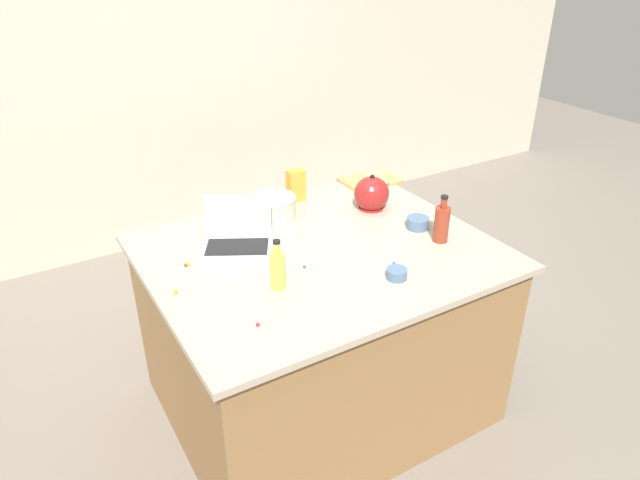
% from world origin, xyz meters
% --- Properties ---
extents(ground_plane, '(12.00, 12.00, 0.00)m').
position_xyz_m(ground_plane, '(0.00, 0.00, 0.00)').
color(ground_plane, slate).
extents(wall_back, '(8.00, 0.10, 2.60)m').
position_xyz_m(wall_back, '(0.00, 2.19, 1.30)').
color(wall_back, beige).
rests_on(wall_back, ground).
extents(island_counter, '(1.51, 1.24, 0.90)m').
position_xyz_m(island_counter, '(0.00, 0.00, 0.45)').
color(island_counter, olive).
rests_on(island_counter, ground).
extents(laptop, '(0.38, 0.35, 0.22)m').
position_xyz_m(laptop, '(-0.30, 0.23, 0.95)').
color(laptop, '#B7B7BC').
rests_on(laptop, island_counter).
extents(mixing_bowl_large, '(0.24, 0.24, 0.11)m').
position_xyz_m(mixing_bowl_large, '(-0.03, 0.42, 0.96)').
color(mixing_bowl_large, beige).
rests_on(mixing_bowl_large, island_counter).
extents(bottle_oil, '(0.06, 0.06, 0.21)m').
position_xyz_m(bottle_oil, '(-0.30, -0.18, 0.99)').
color(bottle_oil, '#DBC64C').
rests_on(bottle_oil, island_counter).
extents(bottle_soy, '(0.07, 0.07, 0.23)m').
position_xyz_m(bottle_soy, '(0.52, -0.21, 0.99)').
color(bottle_soy, maroon).
rests_on(bottle_soy, island_counter).
extents(kettle, '(0.21, 0.18, 0.20)m').
position_xyz_m(kettle, '(0.45, 0.24, 0.98)').
color(kettle, maroon).
rests_on(kettle, island_counter).
extents(cutting_board, '(0.31, 0.23, 0.02)m').
position_xyz_m(cutting_board, '(0.65, 0.53, 0.91)').
color(cutting_board, tan).
rests_on(cutting_board, island_counter).
extents(butter_stick_left, '(0.11, 0.04, 0.04)m').
position_xyz_m(butter_stick_left, '(0.68, 0.53, 0.94)').
color(butter_stick_left, '#F4E58C').
rests_on(butter_stick_left, cutting_board).
extents(ramekin_small, '(0.09, 0.09, 0.04)m').
position_xyz_m(ramekin_small, '(0.15, -0.37, 0.92)').
color(ramekin_small, slate).
rests_on(ramekin_small, island_counter).
extents(ramekin_medium, '(0.11, 0.11, 0.05)m').
position_xyz_m(ramekin_medium, '(0.51, -0.05, 0.93)').
color(ramekin_medium, slate).
rests_on(ramekin_medium, island_counter).
extents(candy_bag, '(0.09, 0.06, 0.17)m').
position_xyz_m(candy_bag, '(0.17, 0.53, 0.99)').
color(candy_bag, gold).
rests_on(candy_bag, island_counter).
extents(candy_0, '(0.02, 0.02, 0.02)m').
position_xyz_m(candy_0, '(0.20, -0.32, 0.91)').
color(candy_0, red).
rests_on(candy_0, island_counter).
extents(candy_1, '(0.01, 0.01, 0.01)m').
position_xyz_m(candy_1, '(-0.32, 0.34, 0.91)').
color(candy_1, '#CC3399').
rests_on(candy_1, island_counter).
extents(candy_2, '(0.02, 0.02, 0.02)m').
position_xyz_m(candy_2, '(-0.48, -0.37, 0.91)').
color(candy_2, red).
rests_on(candy_2, island_counter).
extents(candy_3, '(0.01, 0.01, 0.01)m').
position_xyz_m(candy_3, '(-0.57, 0.17, 0.91)').
color(candy_3, red).
rests_on(candy_3, island_counter).
extents(candy_4, '(0.02, 0.02, 0.02)m').
position_xyz_m(candy_4, '(-0.67, -0.01, 0.91)').
color(candy_4, yellow).
rests_on(candy_4, island_counter).
extents(candy_5, '(0.01, 0.01, 0.01)m').
position_xyz_m(candy_5, '(0.21, -0.27, 0.91)').
color(candy_5, blue).
rests_on(candy_5, island_counter).
extents(candy_6, '(0.01, 0.01, 0.01)m').
position_xyz_m(candy_6, '(-0.14, -0.10, 0.91)').
color(candy_6, blue).
rests_on(candy_6, island_counter).
extents(candy_7, '(0.02, 0.02, 0.02)m').
position_xyz_m(candy_7, '(-0.56, 0.17, 0.91)').
color(candy_7, yellow).
rests_on(candy_7, island_counter).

